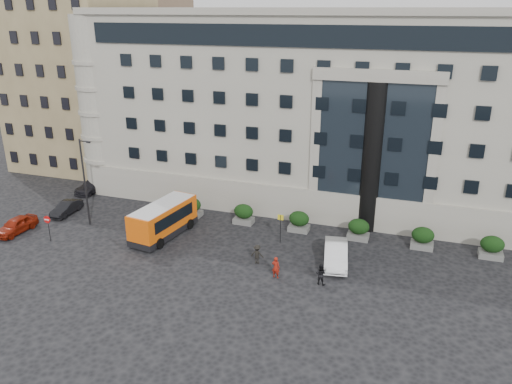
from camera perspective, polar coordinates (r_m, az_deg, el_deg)
ground at (r=39.86m, az=-6.96°, el=-7.62°), size 120.00×120.00×0.00m
civic_building at (r=55.25m, az=8.46°, el=10.12°), size 44.00×24.00×18.00m
entrance_column at (r=43.69m, az=13.12°, el=3.74°), size 1.80×1.80×13.00m
apartment_near at (r=65.68m, az=-19.10°, el=11.73°), size 14.00×14.00×20.00m
apartment_far at (r=82.00m, az=-13.15°, el=14.51°), size 13.00×13.00×22.00m
hedge_a at (r=47.43m, az=-7.33°, el=-1.69°), size 1.80×1.26×1.84m
hedge_b at (r=45.51m, az=-1.43°, el=-2.50°), size 1.80×1.26×1.84m
hedge_c at (r=44.11m, az=4.94°, el=-3.34°), size 1.80×1.26×1.84m
hedge_d at (r=43.30m, az=11.64°, el=-4.17°), size 1.80×1.26×1.84m
hedge_e at (r=43.11m, az=18.51°, el=-4.97°), size 1.80×1.26×1.84m
hedge_f at (r=43.54m, az=25.36°, el=-5.69°), size 1.80×1.26×1.84m
street_lamp at (r=46.52m, az=-18.97°, el=1.40°), size 1.16×0.18×8.00m
bus_stop_sign at (r=41.52m, az=2.81°, el=-3.64°), size 0.50×0.08×2.52m
no_entry_sign at (r=45.23m, az=-22.70°, el=-3.32°), size 0.64×0.16×2.32m
minibus at (r=43.52m, az=-10.54°, el=-3.02°), size 3.35×7.16×2.88m
red_truck at (r=59.90m, az=-15.94°, el=2.81°), size 2.45×4.97×2.64m
parked_car_a at (r=48.54m, az=-25.74°, el=-3.44°), size 1.78×4.09×1.37m
parked_car_b at (r=50.93m, az=-20.85°, el=-1.73°), size 1.46×3.76×1.22m
parked_car_c at (r=56.25m, az=-18.11°, el=0.72°), size 2.41×4.82×1.34m
parked_car_d at (r=59.09m, az=-16.00°, el=1.82°), size 2.72×4.69×1.23m
white_taxi at (r=39.05m, az=9.10°, el=-7.01°), size 2.59×5.17×1.63m
pedestrian_a at (r=36.69m, az=2.28°, el=-8.60°), size 0.65×0.47×1.67m
pedestrian_b at (r=36.19m, az=7.40°, el=-9.29°), size 0.84×0.69×1.59m
pedestrian_c at (r=38.61m, az=0.14°, el=-7.13°), size 1.01×0.59×1.55m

